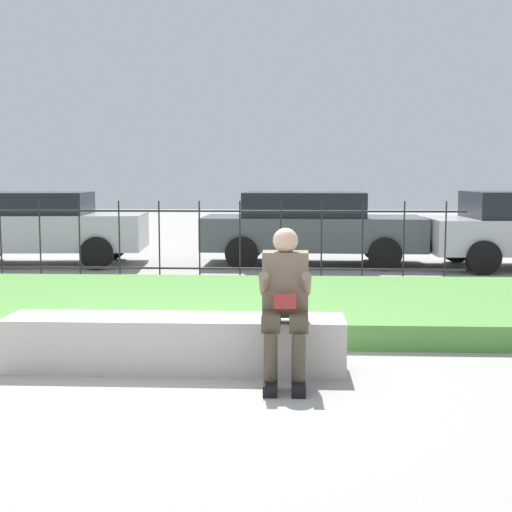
# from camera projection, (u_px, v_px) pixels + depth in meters

# --- Properties ---
(ground_plane) EXTENTS (60.00, 60.00, 0.00)m
(ground_plane) POSITION_uv_depth(u_px,v_px,m) (166.00, 369.00, 6.29)
(ground_plane) COLOR #9E9B93
(stone_bench) EXTENTS (2.97, 0.55, 0.47)m
(stone_bench) POSITION_uv_depth(u_px,v_px,m) (175.00, 346.00, 6.27)
(stone_bench) COLOR beige
(stone_bench) RESTS_ON ground_plane
(person_seated_reader) EXTENTS (0.42, 0.73, 1.27)m
(person_seated_reader) POSITION_uv_depth(u_px,v_px,m) (285.00, 298.00, 5.86)
(person_seated_reader) COLOR black
(person_seated_reader) RESTS_ON ground_plane
(grass_berm) EXTENTS (9.54, 3.44, 0.26)m
(grass_berm) POSITION_uv_depth(u_px,v_px,m) (200.00, 305.00, 8.68)
(grass_berm) COLOR #569342
(grass_berm) RESTS_ON ground_plane
(iron_fence) EXTENTS (7.54, 0.03, 1.31)m
(iron_fence) POSITION_uv_depth(u_px,v_px,m) (220.00, 241.00, 11.02)
(iron_fence) COLOR #232326
(iron_fence) RESTS_ON ground_plane
(car_parked_center) EXTENTS (4.20, 1.94, 1.39)m
(car_parked_center) POSITION_uv_depth(u_px,v_px,m) (311.00, 226.00, 13.63)
(car_parked_center) COLOR #4C5156
(car_parked_center) RESTS_ON ground_plane
(car_parked_left) EXTENTS (4.11, 2.09, 1.39)m
(car_parked_left) POSITION_uv_depth(u_px,v_px,m) (37.00, 226.00, 13.61)
(car_parked_left) COLOR #B7B7BC
(car_parked_left) RESTS_ON ground_plane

